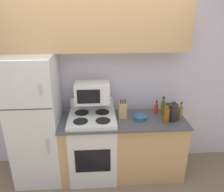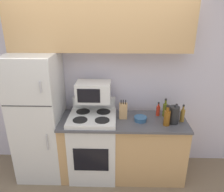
{
  "view_description": "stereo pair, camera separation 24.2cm",
  "coord_description": "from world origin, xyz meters",
  "views": [
    {
      "loc": [
        -0.01,
        -2.34,
        2.28
      ],
      "look_at": [
        0.16,
        0.26,
        1.25
      ],
      "focal_mm": 35.0,
      "sensor_mm": 36.0,
      "label": 1
    },
    {
      "loc": [
        0.23,
        -2.35,
        2.28
      ],
      "look_at": [
        0.16,
        0.26,
        1.25
      ],
      "focal_mm": 35.0,
      "sensor_mm": 36.0,
      "label": 2
    }
  ],
  "objects": [
    {
      "name": "bottle_olive_oil",
      "position": [
        0.89,
        0.4,
        1.0
      ],
      "size": [
        0.06,
        0.06,
        0.26
      ],
      "color": "#5B6619",
      "rests_on": "lower_cabinets"
    },
    {
      "name": "stove",
      "position": [
        -0.11,
        0.28,
        0.49
      ],
      "size": [
        0.64,
        0.6,
        1.11
      ],
      "color": "silver",
      "rests_on": "ground_plane"
    },
    {
      "name": "wall_back",
      "position": [
        0.0,
        0.69,
        1.27
      ],
      "size": [
        8.0,
        0.05,
        2.55
      ],
      "color": "silver",
      "rests_on": "ground_plane"
    },
    {
      "name": "bottle_whiskey",
      "position": [
        0.86,
        0.14,
        1.01
      ],
      "size": [
        0.08,
        0.08,
        0.28
      ],
      "color": "brown",
      "rests_on": "lower_cabinets"
    },
    {
      "name": "knife_block",
      "position": [
        0.31,
        0.33,
        1.0
      ],
      "size": [
        0.11,
        0.09,
        0.27
      ],
      "color": "tan",
      "rests_on": "lower_cabinets"
    },
    {
      "name": "bottle_hot_sauce",
      "position": [
        0.8,
        0.42,
        0.97
      ],
      "size": [
        0.05,
        0.05,
        0.2
      ],
      "color": "red",
      "rests_on": "lower_cabinets"
    },
    {
      "name": "bottle_vinegar",
      "position": [
        1.09,
        0.25,
        0.99
      ],
      "size": [
        0.06,
        0.06,
        0.24
      ],
      "color": "olive",
      "rests_on": "lower_cabinets"
    },
    {
      "name": "bowl",
      "position": [
        0.54,
        0.25,
        0.93
      ],
      "size": [
        0.17,
        0.17,
        0.06
      ],
      "color": "#335B84",
      "rests_on": "lower_cabinets"
    },
    {
      "name": "kettle",
      "position": [
        0.96,
        0.21,
        1.01
      ],
      "size": [
        0.13,
        0.13,
        0.26
      ],
      "color": "black",
      "rests_on": "lower_cabinets"
    },
    {
      "name": "ground_plane",
      "position": [
        0.0,
        0.0,
        0.0
      ],
      "size": [
        12.0,
        12.0,
        0.0
      ],
      "primitive_type": "plane",
      "color": "#7F6B51"
    },
    {
      "name": "lower_cabinets",
      "position": [
        0.31,
        0.29,
        0.45
      ],
      "size": [
        1.7,
        0.62,
        0.9
      ],
      "color": "tan",
      "rests_on": "ground_plane"
    },
    {
      "name": "upper_cabinets",
      "position": [
        0.0,
        0.51,
        2.13
      ],
      "size": [
        2.33,
        0.31,
        0.71
      ],
      "color": "tan",
      "rests_on": "refrigerator"
    },
    {
      "name": "refrigerator",
      "position": [
        -0.85,
        0.33,
        0.89
      ],
      "size": [
        0.62,
        0.68,
        1.78
      ],
      "color": "silver",
      "rests_on": "ground_plane"
    },
    {
      "name": "microwave",
      "position": [
        -0.09,
        0.4,
        1.25
      ],
      "size": [
        0.46,
        0.31,
        0.27
      ],
      "color": "silver",
      "rests_on": "stove"
    },
    {
      "name": "bottle_cooking_spray",
      "position": [
        1.02,
        0.32,
        0.98
      ],
      "size": [
        0.06,
        0.06,
        0.22
      ],
      "color": "gold",
      "rests_on": "lower_cabinets"
    }
  ]
}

